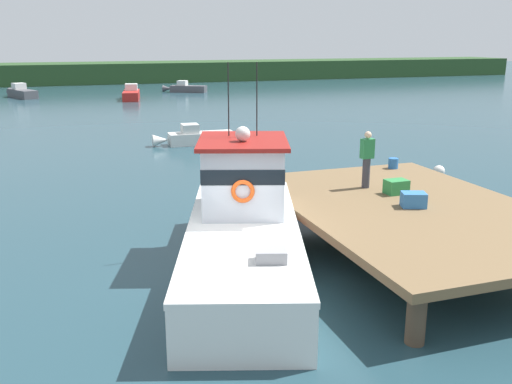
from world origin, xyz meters
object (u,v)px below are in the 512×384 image
bait_bucket (393,163)px  moored_boat_off_the_point (131,94)px  moored_boat_outer_mooring (185,88)px  mooring_buoy_outer (439,171)px  deckhand_by_the_boat (367,158)px  moored_boat_far_right (196,137)px  main_fishing_boat (243,226)px  moored_boat_mid_harbor (21,93)px  crate_stack_near_edge (396,187)px  crate_single_far (414,200)px

bait_bucket → moored_boat_off_the_point: (-4.10, 36.75, -0.91)m
moored_boat_outer_mooring → mooring_buoy_outer: bearing=-87.3°
bait_bucket → moored_boat_outer_mooring: (1.96, 41.95, -0.97)m
bait_bucket → deckhand_by_the_boat: 2.93m
deckhand_by_the_boat → moored_boat_far_right: size_ratio=0.38×
main_fishing_boat → mooring_buoy_outer: (10.13, 6.14, -0.77)m
moored_boat_mid_harbor → mooring_buoy_outer: (17.45, -38.98, -0.21)m
moored_boat_off_the_point → moored_boat_far_right: bearing=-89.1°
mooring_buoy_outer → moored_boat_far_right: bearing=126.5°
crate_stack_near_edge → mooring_buoy_outer: bearing=44.7°
moored_boat_off_the_point → deckhand_by_the_boat: bearing=-87.0°
bait_bucket → moored_boat_mid_harbor: 43.79m
deckhand_by_the_boat → moored_boat_outer_mooring: deckhand_by_the_boat is taller
moored_boat_outer_mooring → main_fishing_boat: bearing=-100.3°
moored_boat_mid_harbor → bait_bucket: bearing=-71.9°
main_fishing_boat → mooring_buoy_outer: size_ratio=21.12×
main_fishing_boat → crate_single_far: main_fishing_boat is taller
moored_boat_outer_mooring → moored_boat_mid_harbor: moored_boat_mid_harbor is taller
crate_single_far → moored_boat_outer_mooring: bearing=85.2°
moored_boat_off_the_point → bait_bucket: bearing=-83.6°
moored_boat_far_right → mooring_buoy_outer: size_ratio=9.05×
crate_single_far → crate_stack_near_edge: crate_stack_near_edge is taller
moored_boat_off_the_point → moored_boat_mid_harbor: (-9.53, 4.85, -0.01)m
main_fishing_boat → crate_single_far: bearing=-6.6°
crate_stack_near_edge → moored_boat_outer_mooring: bearing=85.4°
mooring_buoy_outer → deckhand_by_the_boat: bearing=-142.6°
crate_single_far → moored_boat_far_right: 16.95m
mooring_buoy_outer → main_fishing_boat: bearing=-148.8°
main_fishing_boat → crate_single_far: (4.39, -0.51, 0.38)m
moored_boat_outer_mooring → moored_boat_mid_harbor: bearing=-178.7°
moored_boat_mid_harbor → moored_boat_outer_mooring: bearing=1.3°
moored_boat_far_right → moored_boat_off_the_point: 23.95m
main_fishing_boat → moored_boat_far_right: bearing=81.0°
crate_single_far → moored_boat_outer_mooring: (3.89, 45.98, -0.99)m
deckhand_by_the_boat → moored_boat_off_the_point: 38.75m
crate_single_far → deckhand_by_the_boat: deckhand_by_the_boat is taller
crate_single_far → moored_boat_far_right: size_ratio=0.14×
crate_stack_near_edge → moored_boat_outer_mooring: crate_stack_near_edge is taller
main_fishing_boat → moored_boat_far_right: (2.60, 16.32, -0.64)m
crate_single_far → deckhand_by_the_boat: 2.22m
bait_bucket → crate_stack_near_edge: bearing=-120.6°
crate_single_far → moored_boat_far_right: crate_single_far is taller
bait_bucket → moored_boat_off_the_point: 36.99m
main_fishing_boat → moored_boat_far_right: 16.54m
crate_single_far → moored_boat_mid_harbor: bearing=104.4°
crate_stack_near_edge → mooring_buoy_outer: crate_stack_near_edge is taller
crate_single_far → bait_bucket: crate_single_far is taller
crate_single_far → moored_boat_mid_harbor: size_ratio=0.12×
crate_single_far → mooring_buoy_outer: 8.86m
deckhand_by_the_boat → moored_boat_outer_mooring: bearing=84.7°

